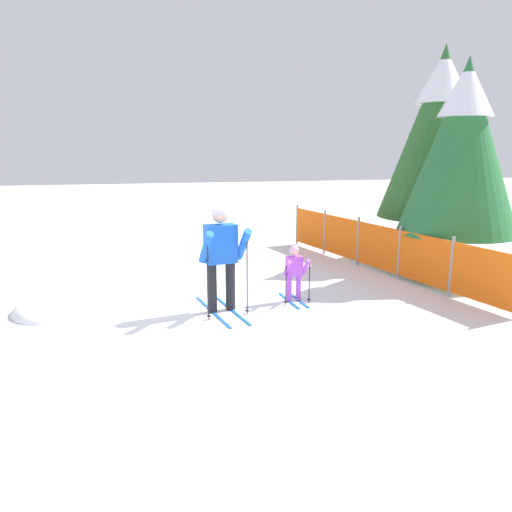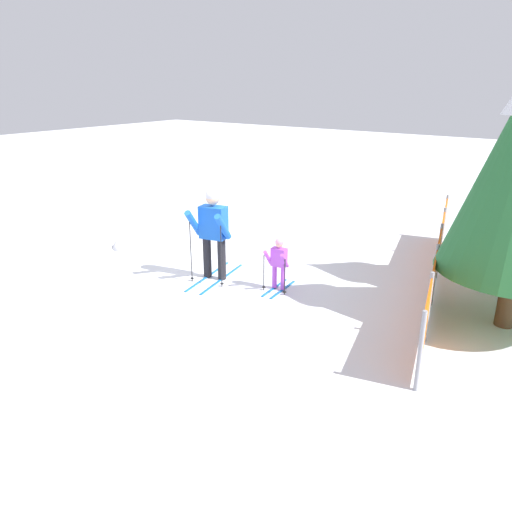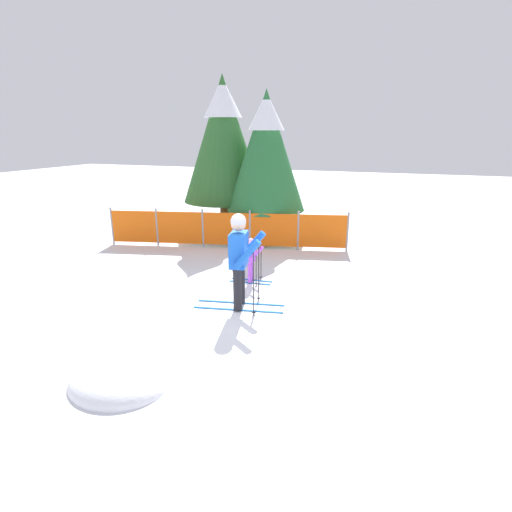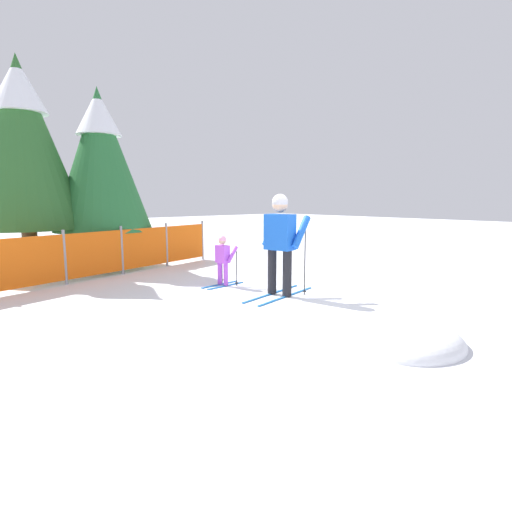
% 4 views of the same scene
% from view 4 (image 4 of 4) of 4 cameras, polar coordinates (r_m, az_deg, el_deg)
% --- Properties ---
extents(ground_plane, '(60.00, 60.00, 0.00)m').
position_cam_4_polar(ground_plane, '(7.34, 5.70, -5.80)').
color(ground_plane, white).
extents(skier_adult, '(1.79, 0.86, 1.85)m').
position_cam_4_polar(skier_adult, '(7.25, 3.52, 2.92)').
color(skier_adult, '#1966B2').
rests_on(skier_adult, ground_plane).
extents(skier_child, '(0.98, 0.51, 1.03)m').
position_cam_4_polar(skier_child, '(8.15, -4.73, -0.13)').
color(skier_child, '#1966B2').
rests_on(skier_child, ground_plane).
extents(safety_fence, '(6.86, 1.70, 1.14)m').
position_cam_4_polar(safety_fence, '(9.49, -21.99, 0.33)').
color(safety_fence, gray).
rests_on(safety_fence, ground_plane).
extents(conifer_far, '(2.71, 2.71, 5.04)m').
position_cam_4_polar(conifer_far, '(11.06, -30.45, 14.08)').
color(conifer_far, '#4C3823').
rests_on(conifer_far, ground_plane).
extents(conifer_near, '(2.43, 2.43, 4.51)m').
position_cam_4_polar(conifer_near, '(11.03, -21.35, 12.93)').
color(conifer_near, '#4C3823').
rests_on(conifer_near, ground_plane).
extents(snow_mound, '(1.39, 1.18, 0.56)m').
position_cam_4_polar(snow_mound, '(5.32, 21.41, -11.81)').
color(snow_mound, white).
rests_on(snow_mound, ground_plane).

